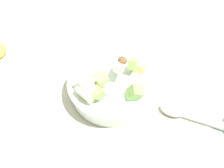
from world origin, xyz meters
The scene contains 4 objects.
ground_plane centered at (0.00, 0.00, 0.00)m, with size 2.40×2.40×0.00m, color silver.
placemat centered at (0.00, 0.00, 0.00)m, with size 0.45×0.36×0.01m, color #BCB299.
salad_bowl centered at (0.00, -0.01, 0.04)m, with size 0.21×0.21×0.11m.
serving_spoon centered at (-0.18, -0.11, 0.01)m, with size 0.23×0.13×0.01m.
Camera 1 is at (-0.25, 0.21, 0.48)m, focal length 37.50 mm.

